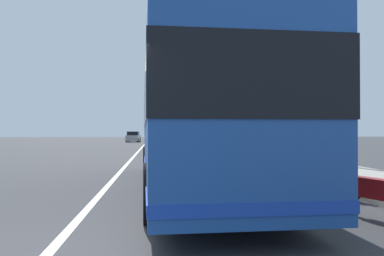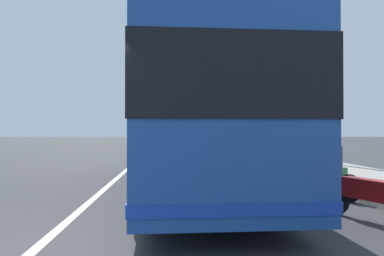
% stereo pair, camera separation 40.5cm
% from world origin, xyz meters
% --- Properties ---
extents(ground_plane, '(220.00, 220.00, 0.00)m').
position_xyz_m(ground_plane, '(0.00, 0.00, 0.00)').
color(ground_plane, '#38383A').
extents(sidewalk_curb, '(110.00, 3.60, 0.14)m').
position_xyz_m(sidewalk_curb, '(10.00, -7.58, 0.07)').
color(sidewalk_curb, '#9E998E').
rests_on(sidewalk_curb, ground).
extents(lane_divider_line, '(110.00, 0.16, 0.01)m').
position_xyz_m(lane_divider_line, '(10.00, 0.00, 0.00)').
color(lane_divider_line, silver).
rests_on(lane_divider_line, ground).
extents(coach_bus, '(11.36, 2.92, 3.13)m').
position_xyz_m(coach_bus, '(4.95, -2.31, 1.80)').
color(coach_bus, '#1E4C9E').
rests_on(coach_bus, ground).
extents(motorcycle_mid_row, '(2.14, 0.84, 1.25)m').
position_xyz_m(motorcycle_mid_row, '(1.05, -5.05, 0.46)').
color(motorcycle_mid_row, black).
rests_on(motorcycle_mid_row, ground).
extents(motorcycle_by_tree, '(2.13, 0.69, 1.25)m').
position_xyz_m(motorcycle_by_tree, '(3.76, -5.37, 0.46)').
color(motorcycle_by_tree, black).
rests_on(motorcycle_by_tree, ground).
extents(car_side_street, '(4.40, 2.05, 1.53)m').
position_xyz_m(car_side_street, '(20.97, -2.90, 0.72)').
color(car_side_street, gold).
rests_on(car_side_street, ground).
extents(car_behind_bus, '(4.59, 1.93, 1.54)m').
position_xyz_m(car_behind_bus, '(40.53, -3.10, 0.73)').
color(car_behind_bus, navy).
rests_on(car_behind_bus, ground).
extents(car_far_distant, '(4.55, 1.90, 1.45)m').
position_xyz_m(car_far_distant, '(26.77, -1.82, 0.70)').
color(car_far_distant, gold).
rests_on(car_far_distant, ground).
extents(car_oncoming, '(4.09, 2.07, 1.56)m').
position_xyz_m(car_oncoming, '(52.37, 1.99, 0.73)').
color(car_oncoming, gray).
rests_on(car_oncoming, ground).
extents(utility_pole, '(0.28, 0.28, 8.89)m').
position_xyz_m(utility_pole, '(15.77, -7.69, 4.45)').
color(utility_pole, slate).
rests_on(utility_pole, ground).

